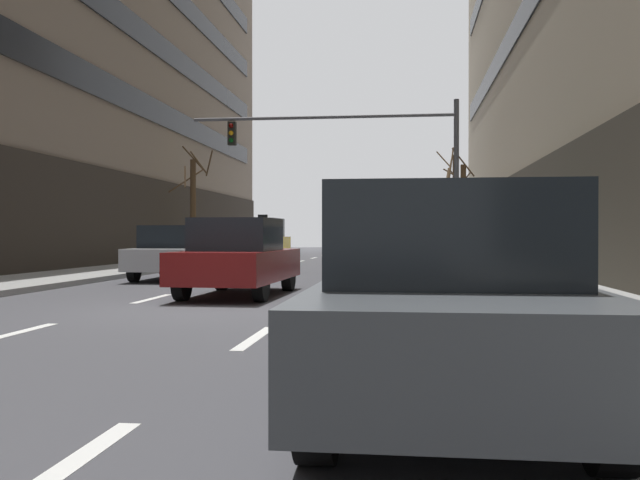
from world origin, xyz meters
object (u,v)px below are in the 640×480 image
at_px(car_parked_1, 424,267).
at_px(traffic_signal_0, 369,152).
at_px(car_parked_3, 414,249).
at_px(car_parked_2, 417,242).
at_px(street_tree_0, 193,205).
at_px(pedestrian_1, 524,248).
at_px(pedestrian_0, 461,240).
at_px(car_parked_0, 446,302).
at_px(car_driving_0, 239,258).
at_px(street_tree_2, 462,208).
at_px(taxi_driving_1, 263,240).
at_px(car_driving_2, 175,253).
at_px(street_tree_1, 455,201).

height_order(car_parked_1, traffic_signal_0, traffic_signal_0).
bearing_deg(car_parked_3, car_parked_2, -90.00).
bearing_deg(street_tree_0, pedestrian_1, -55.46).
xyz_separation_m(pedestrian_0, pedestrian_1, (0.07, -14.40, -0.02)).
height_order(car_parked_0, street_tree_0, street_tree_0).
distance_m(car_parked_0, car_parked_2, 13.43).
xyz_separation_m(car_driving_0, pedestrian_1, (5.75, -0.91, 0.24)).
height_order(street_tree_2, pedestrian_0, street_tree_2).
distance_m(taxi_driving_1, car_parked_2, 15.80).
bearing_deg(taxi_driving_1, car_parked_2, -63.39).
height_order(taxi_driving_1, car_parked_1, taxi_driving_1).
bearing_deg(pedestrian_0, car_driving_2, -136.30).
distance_m(car_parked_1, street_tree_1, 26.86).
relative_size(taxi_driving_1, car_driving_2, 1.05).
distance_m(car_driving_0, car_parked_0, 10.03).
xyz_separation_m(car_driving_0, car_parked_2, (3.81, 4.15, 0.29)).
bearing_deg(car_driving_0, car_parked_3, 70.92).
relative_size(car_parked_2, pedestrian_0, 2.85).
height_order(taxi_driving_1, traffic_signal_0, traffic_signal_0).
bearing_deg(pedestrian_0, street_tree_2, 84.93).
height_order(car_parked_0, street_tree_2, street_tree_2).
relative_size(car_driving_2, car_parked_3, 0.97).
bearing_deg(taxi_driving_1, car_driving_2, -89.40).
xyz_separation_m(car_parked_3, street_tree_0, (-9.87, 5.21, 1.84)).
bearing_deg(car_parked_0, car_parked_3, 90.00).
relative_size(car_parked_0, traffic_signal_0, 0.46).
relative_size(car_parked_2, street_tree_2, 0.88).
height_order(car_driving_0, car_parked_0, car_driving_0).
xyz_separation_m(car_parked_0, pedestrian_1, (1.93, 8.37, 0.25)).
xyz_separation_m(car_driving_2, car_parked_3, (6.94, 5.95, 0.02)).
relative_size(taxi_driving_1, car_parked_0, 1.01).
bearing_deg(street_tree_1, car_driving_2, -116.52).
relative_size(car_parked_1, traffic_signal_0, 0.44).
xyz_separation_m(car_parked_1, car_parked_3, (0.00, 14.02, 0.02)).
distance_m(car_driving_2, car_parked_1, 10.65).
xyz_separation_m(traffic_signal_0, street_tree_0, (-8.29, 6.13, -1.60)).
bearing_deg(car_parked_1, car_parked_3, 90.00).
distance_m(car_parked_2, car_parked_3, 6.88).
height_order(car_parked_1, car_parked_2, car_parked_2).
bearing_deg(car_parked_2, pedestrian_1, -69.08).
xyz_separation_m(car_driving_2, street_tree_1, (9.28, 18.59, 2.32)).
bearing_deg(traffic_signal_0, car_parked_0, -85.34).
bearing_deg(pedestrian_1, car_driving_2, 146.01).
height_order(taxi_driving_1, car_parked_3, taxi_driving_1).
height_order(car_parked_2, pedestrian_0, car_parked_2).
distance_m(pedestrian_0, pedestrian_1, 14.40).
bearing_deg(street_tree_0, taxi_driving_1, 36.27).
distance_m(car_parked_2, street_tree_1, 19.75).
relative_size(car_parked_1, pedestrian_0, 2.58).
bearing_deg(car_driving_0, street_tree_0, 110.45).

